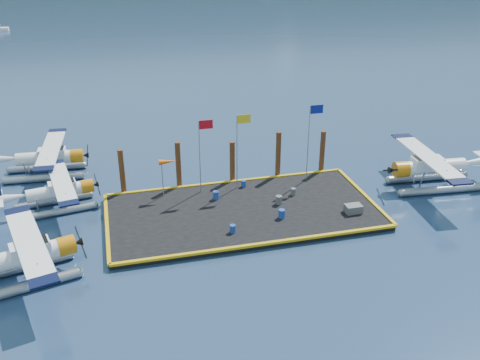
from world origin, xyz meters
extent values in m
plane|color=navy|center=(0.00, 0.00, 0.00)|extent=(4000.00, 4000.00, 0.00)
cube|color=black|center=(0.00, 0.00, 0.20)|extent=(20.00, 10.00, 0.40)
cylinder|color=gray|center=(-15.57, -3.81, 0.31)|extent=(6.40, 2.26, 0.62)
cylinder|color=gray|center=(-14.98, -6.02, 0.31)|extent=(6.40, 2.26, 0.62)
cylinder|color=white|center=(-15.07, -4.86, 1.72)|extent=(4.97, 2.35, 1.15)
cube|color=white|center=(-14.47, -4.70, 2.08)|extent=(2.51, 1.69, 0.94)
cube|color=black|center=(-14.17, -4.62, 2.29)|extent=(1.69, 1.43, 0.57)
cylinder|color=#CC710B|center=(-12.45, -4.16, 1.72)|extent=(1.32, 1.43, 1.21)
cube|color=black|center=(-11.60, -3.94, 1.72)|extent=(0.65, 2.26, 1.17)
cube|color=white|center=(-14.47, -4.70, 2.60)|extent=(3.91, 9.46, 0.12)
cube|color=black|center=(-15.62, -0.37, 2.60)|extent=(1.75, 1.31, 0.14)
cube|color=black|center=(-13.32, -9.03, 2.60)|extent=(1.75, 1.31, 0.14)
cylinder|color=gray|center=(-13.93, 5.30, 0.27)|extent=(5.64, 1.50, 0.54)
cylinder|color=gray|center=(-13.59, 3.33, 0.27)|extent=(5.64, 1.50, 0.54)
cylinder|color=white|center=(-13.58, 4.34, 1.50)|extent=(4.33, 1.70, 1.00)
cube|color=white|center=(-13.05, 4.44, 1.82)|extent=(2.14, 1.32, 0.82)
cube|color=black|center=(-12.78, 4.48, 2.00)|extent=(1.42, 1.16, 0.50)
cylinder|color=#CC710B|center=(-11.26, 4.75, 1.50)|extent=(1.07, 1.19, 1.05)
cube|color=black|center=(-10.50, 4.88, 1.50)|extent=(0.40, 2.00, 1.02)
cube|color=white|center=(-13.05, 4.44, 2.27)|extent=(2.74, 8.28, 0.11)
cube|color=black|center=(-13.71, 8.28, 2.27)|extent=(1.48, 1.04, 0.12)
cube|color=black|center=(-12.38, 0.59, 2.27)|extent=(1.48, 1.04, 0.12)
cylinder|color=gray|center=(-14.88, 12.11, 0.31)|extent=(6.37, 1.04, 0.61)
cylinder|color=gray|center=(-15.04, 9.86, 0.31)|extent=(6.37, 1.04, 0.61)
cylinder|color=white|center=(-14.76, 10.97, 1.69)|extent=(4.83, 1.44, 1.13)
cube|color=white|center=(-14.14, 10.93, 2.05)|extent=(2.32, 1.28, 0.92)
cube|color=black|center=(-13.84, 10.91, 2.25)|extent=(1.50, 1.17, 0.56)
cylinder|color=#CC710B|center=(-12.10, 10.79, 1.69)|extent=(1.10, 1.25, 1.19)
cube|color=black|center=(-11.23, 10.74, 1.69)|extent=(0.22, 2.28, 1.15)
cube|color=white|center=(-14.14, 10.93, 2.56)|extent=(2.15, 9.30, 0.12)
cube|color=black|center=(-13.85, 15.32, 2.56)|extent=(1.59, 1.02, 0.13)
cube|color=black|center=(-14.44, 6.54, 2.56)|extent=(1.59, 1.02, 0.13)
cylinder|color=gray|center=(16.56, -0.57, 0.33)|extent=(6.94, 1.24, 0.67)
cylinder|color=gray|center=(16.76, 1.87, 0.33)|extent=(6.94, 1.24, 0.67)
cylinder|color=white|center=(16.44, 0.67, 1.84)|extent=(5.26, 1.65, 1.22)
cube|color=white|center=(15.78, 0.73, 2.23)|extent=(2.54, 1.42, 1.00)
cube|color=black|center=(15.44, 0.75, 2.45)|extent=(1.65, 1.29, 0.61)
cylinder|color=#CC710B|center=(13.56, 0.91, 1.84)|extent=(1.22, 1.38, 1.29)
cube|color=black|center=(12.61, 0.99, 1.84)|extent=(0.27, 2.48, 1.25)
cube|color=white|center=(15.78, 0.73, 2.78)|extent=(2.50, 10.13, 0.13)
cube|color=black|center=(15.38, -4.05, 2.78)|extent=(1.75, 1.14, 0.14)
cube|color=black|center=(16.17, 5.50, 2.78)|extent=(1.75, 1.14, 0.14)
cylinder|color=#1B3C98|center=(-1.60, 2.24, 0.73)|extent=(0.46, 0.46, 0.65)
cylinder|color=#1B3C98|center=(2.43, -1.90, 0.74)|extent=(0.48, 0.48, 0.67)
cylinder|color=#505054|center=(2.92, 0.23, 0.74)|extent=(0.49, 0.49, 0.68)
cylinder|color=#1B3C98|center=(-1.52, -3.00, 0.69)|extent=(0.41, 0.41, 0.57)
cylinder|color=#505054|center=(4.52, 1.44, 0.68)|extent=(0.39, 0.39, 0.55)
cylinder|color=#1B3C98|center=(1.06, 3.85, 0.67)|extent=(0.39, 0.39, 0.55)
cube|color=#505054|center=(7.87, -2.43, 0.71)|extent=(1.23, 0.82, 0.61)
cylinder|color=#97969E|center=(-2.50, 3.80, 3.40)|extent=(0.08, 0.08, 6.00)
cube|color=#B70B15|center=(-1.95, 3.80, 6.05)|extent=(1.10, 0.03, 0.70)
cylinder|color=#97969E|center=(0.50, 3.80, 3.50)|extent=(0.08, 0.08, 6.20)
cube|color=gold|center=(1.05, 3.80, 6.25)|extent=(1.10, 0.03, 0.70)
cylinder|color=#97969E|center=(6.50, 3.80, 3.65)|extent=(0.08, 0.08, 6.50)
cube|color=navy|center=(7.05, 3.80, 6.55)|extent=(1.10, 0.03, 0.70)
cylinder|color=#97969E|center=(-5.50, 3.80, 1.90)|extent=(0.07, 0.07, 3.00)
cone|color=#F95B0D|center=(-5.00, 3.80, 3.30)|extent=(1.40, 0.44, 0.44)
cylinder|color=#482C14|center=(-8.50, 5.40, 2.00)|extent=(0.44, 0.44, 4.00)
cylinder|color=#482C14|center=(-4.00, 5.40, 2.10)|extent=(0.44, 0.44, 4.20)
cylinder|color=#482C14|center=(0.50, 5.40, 1.90)|extent=(0.44, 0.44, 3.80)
cylinder|color=#482C14|center=(4.50, 5.40, 2.15)|extent=(0.44, 0.44, 4.30)
cylinder|color=#482C14|center=(8.50, 5.40, 2.00)|extent=(0.44, 0.44, 4.00)
camera|label=1|loc=(-8.99, -34.27, 19.59)|focal=40.00mm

